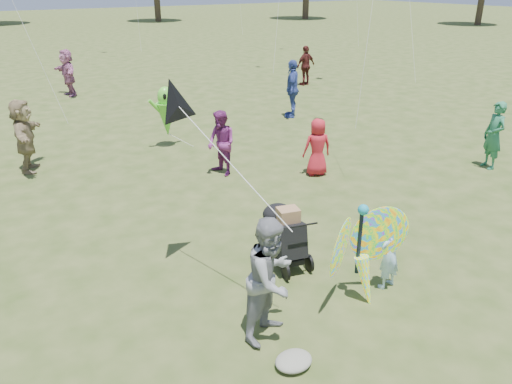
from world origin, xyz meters
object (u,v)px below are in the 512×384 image
child_girl (390,254)px  crowd_c (292,89)px  adult_man (271,279)px  crowd_j (68,73)px  crowd_d (25,136)px  jogging_stroller (284,233)px  crowd_f (494,135)px  alien_kite (166,114)px  crowd_e (221,143)px  crowd_h (306,66)px  butterfly_kite (362,253)px  crowd_a (317,147)px

child_girl → crowd_c: crowd_c is taller
adult_man → crowd_c: crowd_c is taller
crowd_c → crowd_j: crowd_c is taller
child_girl → crowd_d: size_ratio=0.64×
crowd_c → jogging_stroller: bearing=2.5°
crowd_d → crowd_f: size_ratio=1.07×
crowd_d → crowd_f: 11.72m
child_girl → alien_kite: (-0.02, 8.48, 0.39)m
crowd_c → alien_kite: crowd_c is taller
crowd_e → crowd_j: size_ratio=0.86×
crowd_f → crowd_h: size_ratio=0.99×
adult_man → crowd_h: size_ratio=1.01×
adult_man → crowd_c: bearing=29.0°
crowd_h → butterfly_kite: bearing=48.8°
child_girl → butterfly_kite: (-0.61, -0.01, 0.21)m
adult_man → alien_kite: adult_man is taller
crowd_a → crowd_f: crowd_f is taller
crowd_h → jogging_stroller: 15.57m
butterfly_kite → alien_kite: alien_kite is taller
crowd_c → alien_kite: bearing=-41.2°
crowd_c → crowd_f: size_ratio=1.15×
child_girl → adult_man: size_ratio=0.67×
crowd_c → crowd_f: crowd_c is taller
crowd_j → jogging_stroller: size_ratio=1.68×
crowd_e → child_girl: bearing=-8.1°
crowd_j → adult_man: bearing=-11.5°
crowd_c → crowd_e: crowd_c is taller
crowd_h → jogging_stroller: bearing=44.7°
crowd_d → butterfly_kite: size_ratio=1.03×
child_girl → crowd_e: size_ratio=0.73×
alien_kite → crowd_c: bearing=9.0°
crowd_e → crowd_h: (8.64, 7.76, 0.07)m
crowd_j → jogging_stroller: (-0.31, -15.63, -0.32)m
crowd_h → jogging_stroller: size_ratio=1.57×
crowd_h → adult_man: bearing=44.5°
crowd_c → crowd_e: (-4.78, -3.57, -0.18)m
crowd_h → butterfly_kite: size_ratio=0.98×
crowd_j → alien_kite: crowd_j is taller
crowd_a → butterfly_kite: (-2.78, -4.44, 0.09)m
alien_kite → butterfly_kite: bearing=-94.0°
child_girl → crowd_h: crowd_h is taller
butterfly_kite → crowd_f: bearing=19.6°
adult_man → crowd_d: bearing=77.4°
child_girl → alien_kite: bearing=-96.6°
child_girl → alien_kite: size_ratio=0.67×
crowd_e → butterfly_kite: butterfly_kite is taller
alien_kite → crowd_a: bearing=-61.6°
butterfly_kite → alien_kite: 8.51m
crowd_j → crowd_c: bearing=29.7°
child_girl → crowd_h: (8.85, 13.47, 0.29)m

